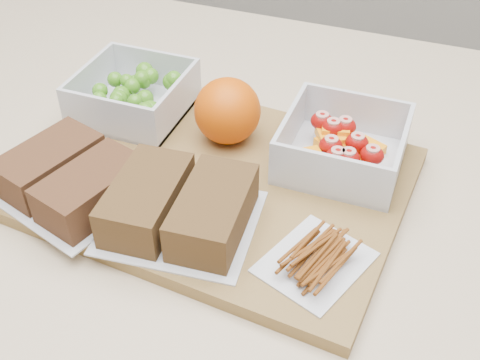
% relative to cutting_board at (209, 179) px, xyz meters
% --- Properties ---
extents(cutting_board, '(0.44, 0.33, 0.02)m').
position_rel_cutting_board_xyz_m(cutting_board, '(0.00, 0.00, 0.00)').
color(cutting_board, olive).
rests_on(cutting_board, counter).
extents(grape_container, '(0.13, 0.13, 0.05)m').
position_rel_cutting_board_xyz_m(grape_container, '(-0.13, 0.08, 0.03)').
color(grape_container, silver).
rests_on(grape_container, cutting_board).
extents(fruit_container, '(0.13, 0.13, 0.06)m').
position_rel_cutting_board_xyz_m(fruit_container, '(0.13, 0.07, 0.03)').
color(fruit_container, silver).
rests_on(fruit_container, cutting_board).
extents(orange, '(0.08, 0.08, 0.08)m').
position_rel_cutting_board_xyz_m(orange, '(-0.00, 0.07, 0.05)').
color(orange, '#DD5305').
rests_on(orange, cutting_board).
extents(sandwich_bag_left, '(0.17, 0.16, 0.04)m').
position_rel_cutting_board_xyz_m(sandwich_bag_left, '(-0.12, -0.08, 0.03)').
color(sandwich_bag_left, silver).
rests_on(sandwich_bag_left, cutting_board).
extents(sandwich_bag_center, '(0.16, 0.15, 0.05)m').
position_rel_cutting_board_xyz_m(sandwich_bag_center, '(0.00, -0.08, 0.03)').
color(sandwich_bag_center, silver).
rests_on(sandwich_bag_center, cutting_board).
extents(pretzel_bag, '(0.11, 0.12, 0.02)m').
position_rel_cutting_board_xyz_m(pretzel_bag, '(0.14, -0.09, 0.02)').
color(pretzel_bag, silver).
rests_on(pretzel_bag, cutting_board).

